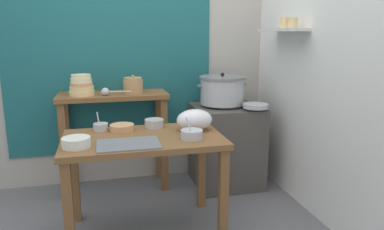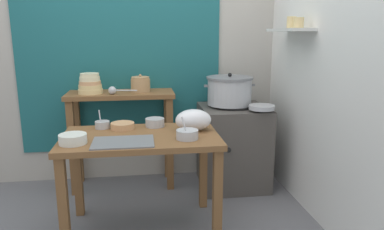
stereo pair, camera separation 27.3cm
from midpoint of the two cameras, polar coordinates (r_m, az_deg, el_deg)
The scene contains 18 objects.
ground_plane at distance 2.84m, azimuth -5.25°, elevation -17.41°, with size 9.00×9.00×0.00m, color slate.
wall_back at distance 3.56m, azimuth -5.26°, elevation 10.77°, with size 4.40×0.12×2.60m.
wall_right at distance 3.05m, azimuth 21.64°, elevation 9.58°, with size 0.30×3.20×2.60m.
prep_table at distance 2.59m, azimuth -5.04°, elevation -5.57°, with size 1.10×0.66×0.72m.
back_shelf_table at distance 3.37m, azimuth -8.77°, elevation -0.17°, with size 0.96×0.40×0.90m.
stove_block at distance 3.46m, azimuth 8.73°, elevation -4.88°, with size 0.60×0.61×0.78m.
steamer_pot at distance 3.35m, azimuth 8.27°, elevation 3.81°, with size 0.47×0.43×0.29m.
clay_pot at distance 3.32m, azimuth -5.79°, elevation 4.80°, with size 0.17×0.17×0.16m.
bowl_stack_enamel at distance 3.29m, azimuth -13.50°, elevation 4.68°, with size 0.21×0.21×0.18m.
ladle at distance 3.21m, azimuth -9.94°, elevation 3.82°, with size 0.25×0.08×0.07m.
serving_tray at distance 2.39m, azimuth -7.61°, elevation -4.30°, with size 0.40×0.28×0.01m, color slate.
plastic_bag at distance 2.66m, azimuth 3.15°, elevation -0.83°, with size 0.27×0.18×0.16m, color white.
wide_pan at distance 3.21m, azimuth 13.34°, elevation 1.17°, with size 0.22×0.22×0.04m, color #B7BABF.
prep_bowl_0 at distance 2.78m, azimuth -3.09°, elevation -1.16°, with size 0.14×0.14×0.06m.
prep_bowl_1 at distance 2.78m, azimuth -11.25°, elevation -1.49°, with size 0.11×0.11×0.14m.
prep_bowl_2 at distance 2.74m, azimuth -8.12°, elevation -1.68°, with size 0.18×0.18×0.05m.
prep_bowl_3 at distance 2.46m, azimuth 2.42°, elevation -3.05°, with size 0.15×0.15×0.15m.
prep_bowl_4 at distance 2.43m, azimuth -15.27°, elevation -3.65°, with size 0.18×0.18×0.06m.
Camera 2 is at (0.03, -2.48, 1.42)m, focal length 33.84 mm.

